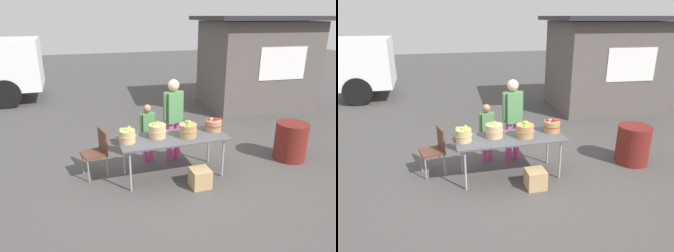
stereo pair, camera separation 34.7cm
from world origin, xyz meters
TOP-DOWN VIEW (x-y plane):
  - ground_plane at (0.00, 0.00)m, footprint 40.00×40.00m
  - market_table at (0.00, 0.00)m, footprint 1.90×0.76m
  - apple_basket_green_0 at (-0.81, 0.01)m, footprint 0.29×0.29m
  - apple_basket_green_1 at (-0.27, 0.07)m, footprint 0.32×0.32m
  - apple_basket_green_2 at (0.25, -0.05)m, footprint 0.33×0.33m
  - apple_basket_red_0 at (0.80, 0.07)m, footprint 0.31×0.31m
  - vendor_adult at (0.21, 0.63)m, footprint 0.43×0.26m
  - child_customer at (-0.28, 0.71)m, footprint 0.31×0.17m
  - food_kiosk at (3.93, 3.68)m, footprint 3.70×3.14m
  - folding_chair at (-1.28, 0.41)m, footprint 0.48×0.48m
  - trash_barrel at (2.47, -0.05)m, footprint 0.62×0.62m
  - produce_crate at (0.31, -0.50)m, footprint 0.32×0.32m

SIDE VIEW (x-z plane):
  - ground_plane at x=0.00m, z-range 0.00..0.00m
  - produce_crate at x=0.31m, z-range 0.00..0.32m
  - trash_barrel at x=2.47m, z-range 0.00..0.76m
  - folding_chair at x=-1.28m, z-range 0.08..0.94m
  - child_customer at x=-0.28m, z-range 0.10..1.27m
  - market_table at x=0.00m, z-range 0.33..1.08m
  - apple_basket_red_0 at x=0.80m, z-range 0.73..0.99m
  - apple_basket_green_0 at x=-0.81m, z-range 0.74..1.01m
  - apple_basket_green_2 at x=0.25m, z-range 0.73..1.02m
  - apple_basket_green_1 at x=-0.27m, z-range 0.73..1.03m
  - vendor_adult at x=0.21m, z-range 0.14..1.78m
  - food_kiosk at x=3.93m, z-range 0.01..2.75m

